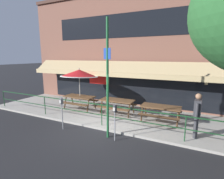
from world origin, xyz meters
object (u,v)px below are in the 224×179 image
picnic_table_left (80,99)px  pedestrian_walking (197,113)px  parking_meter_near (62,104)px  street_sign_pole (108,79)px  picnic_table_centre (117,103)px  patio_umbrella_left (79,73)px  picnic_table_right (161,109)px  parking_meter_far (115,112)px

picnic_table_left → pedestrian_walking: size_ratio=1.05×
parking_meter_near → street_sign_pole: 2.43m
picnic_table_centre → parking_meter_near: parking_meter_near is taller
patio_umbrella_left → street_sign_pole: 3.92m
picnic_table_left → street_sign_pole: 4.21m
picnic_table_left → picnic_table_right: 4.67m
picnic_table_left → street_sign_pole: (3.08, -2.37, 1.61)m
pedestrian_walking → parking_meter_near: size_ratio=1.20×
pedestrian_walking → street_sign_pole: size_ratio=0.38×
parking_meter_near → street_sign_pole: bearing=4.8°
picnic_table_right → street_sign_pole: bearing=-124.3°
patio_umbrella_left → pedestrian_walking: size_ratio=1.39×
parking_meter_near → street_sign_pole: (2.12, 0.18, 1.16)m
pedestrian_walking → parking_meter_far: bearing=-152.2°
picnic_table_centre → pedestrian_walking: pedestrian_walking is taller
pedestrian_walking → street_sign_pole: 3.59m
picnic_table_left → picnic_table_centre: bearing=4.4°
picnic_table_centre → patio_umbrella_left: 2.76m
pedestrian_walking → parking_meter_far: pedestrian_walking is taller
picnic_table_centre → patio_umbrella_left: (-2.33, -0.12, 1.47)m
pedestrian_walking → picnic_table_left: bearing=170.3°
picnic_table_left → pedestrian_walking: bearing=-9.7°
street_sign_pole → patio_umbrella_left: bearing=141.8°
patio_umbrella_left → parking_meter_near: (0.96, -2.60, -1.03)m
parking_meter_near → picnic_table_centre: bearing=63.2°
patio_umbrella_left → picnic_table_right: bearing=-1.3°
picnic_table_centre → parking_meter_near: bearing=-116.8°
street_sign_pole → pedestrian_walking: bearing=22.9°
picnic_table_right → patio_umbrella_left: 4.90m
parking_meter_near → street_sign_pole: size_ratio=0.32×
pedestrian_walking → street_sign_pole: (-3.10, -1.31, 1.25)m
patio_umbrella_left → parking_meter_far: patio_umbrella_left is taller
picnic_table_right → pedestrian_walking: 1.85m
picnic_table_left → parking_meter_near: parking_meter_near is taller
parking_meter_near → parking_meter_far: size_ratio=1.00×
picnic_table_left → parking_meter_near: 2.76m
picnic_table_right → picnic_table_centre: bearing=174.5°
picnic_table_centre → parking_meter_far: bearing=-67.4°
picnic_table_centre → street_sign_pole: bearing=-73.6°
picnic_table_left → street_sign_pole: bearing=-37.5°
parking_meter_far → picnic_table_right: bearing=63.5°
picnic_table_centre → parking_meter_near: 3.08m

